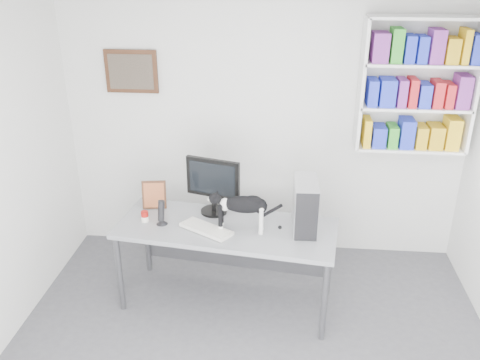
# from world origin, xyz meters

# --- Properties ---
(room) EXTENTS (4.01, 4.01, 2.70)m
(room) POSITION_xyz_m (0.00, 0.00, 1.35)
(room) COLOR #535358
(room) RESTS_ON ground
(bookshelf) EXTENTS (1.03, 0.28, 1.24)m
(bookshelf) POSITION_xyz_m (1.40, 1.85, 1.85)
(bookshelf) COLOR white
(bookshelf) RESTS_ON room
(wall_art) EXTENTS (0.52, 0.04, 0.42)m
(wall_art) POSITION_xyz_m (-1.30, 1.97, 1.90)
(wall_art) COLOR #4F2B19
(wall_art) RESTS_ON room
(desk) EXTENTS (1.98, 0.97, 0.79)m
(desk) POSITION_xyz_m (-0.26, 0.97, 0.40)
(desk) COLOR gray
(desk) RESTS_ON room
(monitor) EXTENTS (0.55, 0.37, 0.53)m
(monitor) POSITION_xyz_m (-0.40, 1.22, 1.06)
(monitor) COLOR black
(monitor) RESTS_ON desk
(keyboard) EXTENTS (0.49, 0.39, 0.04)m
(keyboard) POSITION_xyz_m (-0.42, 0.88, 0.81)
(keyboard) COLOR beige
(keyboard) RESTS_ON desk
(pc_tower) EXTENTS (0.21, 0.45, 0.44)m
(pc_tower) POSITION_xyz_m (0.41, 1.00, 1.01)
(pc_tower) COLOR silver
(pc_tower) RESTS_ON desk
(speaker) EXTENTS (0.13, 0.13, 0.23)m
(speaker) POSITION_xyz_m (-0.82, 0.96, 0.91)
(speaker) COLOR black
(speaker) RESTS_ON desk
(leaning_print) EXTENTS (0.23, 0.12, 0.27)m
(leaning_print) POSITION_xyz_m (-0.96, 1.26, 0.93)
(leaning_print) COLOR #4F2B19
(leaning_print) RESTS_ON desk
(soup_can) EXTENTS (0.08, 0.08, 0.10)m
(soup_can) POSITION_xyz_m (-0.98, 0.99, 0.84)
(soup_can) COLOR #A5120E
(soup_can) RESTS_ON desk
(cat) EXTENTS (0.56, 0.16, 0.34)m
(cat) POSITION_xyz_m (-0.11, 0.90, 0.96)
(cat) COLOR black
(cat) RESTS_ON desk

